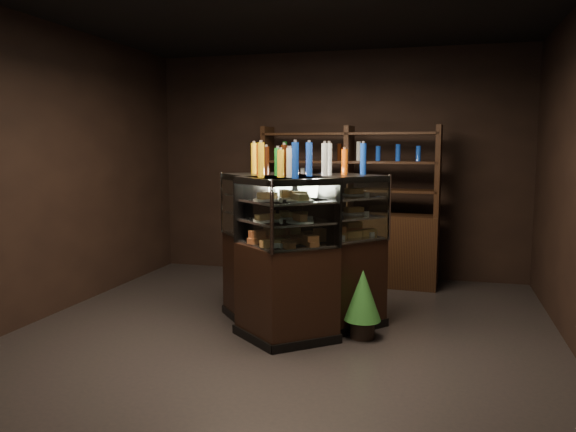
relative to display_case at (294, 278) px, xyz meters
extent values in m
plane|color=black|center=(-0.05, -0.07, -0.49)|extent=(5.00, 5.00, 0.00)
cube|color=black|center=(-0.05, 2.43, 1.01)|extent=(5.00, 0.02, 3.00)
cube|color=black|center=(-0.05, -2.57, 1.01)|extent=(5.00, 0.02, 3.00)
cube|color=black|center=(-2.55, -0.07, 1.01)|extent=(0.02, 5.00, 3.00)
cube|color=black|center=(-0.05, -0.07, 2.51)|extent=(5.00, 5.00, 0.02)
cube|color=black|center=(0.18, 0.00, -0.06)|extent=(1.36, 1.43, 0.86)
cube|color=black|center=(0.18, 0.00, -0.45)|extent=(1.40, 1.47, 0.08)
cube|color=black|center=(0.18, 0.00, 0.95)|extent=(1.36, 1.43, 0.06)
cube|color=silver|center=(0.18, 0.00, 0.38)|extent=(1.29, 1.36, 0.02)
cube|color=silver|center=(0.18, 0.00, 0.58)|extent=(1.29, 1.36, 0.02)
cube|color=silver|center=(0.18, 0.00, 0.76)|extent=(1.29, 1.36, 0.02)
cube|color=white|center=(0.43, -0.22, 0.67)|extent=(0.87, 1.01, 0.61)
cylinder|color=silver|center=(0.86, 0.29, 0.67)|extent=(0.03, 0.03, 0.63)
cylinder|color=silver|center=(0.00, -0.71, 0.67)|extent=(0.03, 0.03, 0.63)
cube|color=black|center=(-0.18, 0.00, -0.06)|extent=(1.35, 1.43, 0.86)
cube|color=black|center=(-0.18, 0.00, -0.45)|extent=(1.39, 1.48, 0.08)
cube|color=black|center=(-0.18, 0.00, 0.95)|extent=(1.35, 1.43, 0.06)
cube|color=silver|center=(-0.18, 0.00, 0.38)|extent=(1.28, 1.36, 0.02)
cube|color=silver|center=(-0.18, 0.00, 0.58)|extent=(1.28, 1.36, 0.02)
cube|color=silver|center=(-0.18, 0.00, 0.76)|extent=(1.28, 1.36, 0.02)
cube|color=white|center=(-0.44, -0.22, 0.67)|extent=(0.85, 1.02, 0.61)
cylinder|color=silver|center=(0.00, -0.71, 0.67)|extent=(0.03, 0.03, 0.63)
cylinder|color=silver|center=(-0.85, 0.30, 0.67)|extent=(0.03, 0.03, 0.63)
cube|color=#D4824C|center=(-0.16, -0.44, 0.42)|extent=(0.19, 0.20, 0.06)
cube|color=#D4824C|center=(-0.04, -0.30, 0.42)|extent=(0.19, 0.20, 0.06)
cube|color=#D4824C|center=(0.08, -0.16, 0.42)|extent=(0.19, 0.20, 0.06)
cube|color=#D4824C|center=(0.20, -0.02, 0.42)|extent=(0.19, 0.20, 0.06)
cube|color=#D4824C|center=(0.32, 0.12, 0.42)|extent=(0.19, 0.20, 0.06)
cube|color=#D4824C|center=(0.44, 0.26, 0.42)|extent=(0.19, 0.20, 0.06)
cube|color=#D4824C|center=(0.56, 0.40, 0.42)|extent=(0.19, 0.20, 0.06)
cylinder|color=white|center=(-0.15, -0.38, 0.60)|extent=(0.24, 0.24, 0.02)
cube|color=#D4824C|center=(-0.15, -0.38, 0.63)|extent=(0.17, 0.18, 0.05)
cylinder|color=white|center=(0.07, -0.13, 0.60)|extent=(0.24, 0.24, 0.02)
cube|color=#D4824C|center=(0.07, -0.13, 0.63)|extent=(0.17, 0.18, 0.05)
cylinder|color=white|center=(0.28, 0.13, 0.60)|extent=(0.24, 0.24, 0.02)
cube|color=#D4824C|center=(0.28, 0.13, 0.63)|extent=(0.17, 0.18, 0.05)
cylinder|color=white|center=(0.50, 0.38, 0.60)|extent=(0.24, 0.24, 0.02)
cube|color=#D4824C|center=(0.50, 0.38, 0.63)|extent=(0.17, 0.18, 0.05)
cylinder|color=white|center=(-0.15, -0.38, 0.78)|extent=(0.24, 0.24, 0.02)
cube|color=#D4824C|center=(-0.15, -0.38, 0.82)|extent=(0.17, 0.18, 0.05)
cylinder|color=white|center=(0.07, -0.13, 0.78)|extent=(0.24, 0.24, 0.02)
cube|color=#D4824C|center=(0.07, -0.13, 0.82)|extent=(0.17, 0.18, 0.05)
cylinder|color=white|center=(0.28, 0.13, 0.78)|extent=(0.24, 0.24, 0.02)
cube|color=#D4824C|center=(0.28, 0.13, 0.82)|extent=(0.17, 0.18, 0.05)
cylinder|color=white|center=(0.50, 0.38, 0.78)|extent=(0.24, 0.24, 0.02)
cube|color=#D4824C|center=(0.50, 0.38, 0.82)|extent=(0.17, 0.18, 0.05)
cube|color=#D4824C|center=(-0.56, 0.41, 0.42)|extent=(0.18, 0.20, 0.06)
cube|color=#D4824C|center=(-0.44, 0.26, 0.42)|extent=(0.18, 0.20, 0.06)
cube|color=#D4824C|center=(-0.32, 0.12, 0.42)|extent=(0.18, 0.20, 0.06)
cube|color=#D4824C|center=(-0.20, -0.02, 0.42)|extent=(0.18, 0.20, 0.06)
cube|color=#D4824C|center=(-0.08, -0.16, 0.42)|extent=(0.18, 0.20, 0.06)
cube|color=#D4824C|center=(0.04, -0.30, 0.42)|extent=(0.18, 0.20, 0.06)
cube|color=#D4824C|center=(0.16, -0.44, 0.42)|extent=(0.18, 0.20, 0.06)
cylinder|color=white|center=(-0.50, 0.39, 0.60)|extent=(0.24, 0.24, 0.02)
cube|color=#D4824C|center=(-0.50, 0.39, 0.63)|extent=(0.17, 0.18, 0.05)
cylinder|color=white|center=(-0.28, 0.13, 0.60)|extent=(0.24, 0.24, 0.02)
cube|color=#D4824C|center=(-0.28, 0.13, 0.63)|extent=(0.17, 0.18, 0.05)
cylinder|color=white|center=(-0.07, -0.13, 0.60)|extent=(0.24, 0.24, 0.02)
cube|color=#D4824C|center=(-0.07, -0.13, 0.63)|extent=(0.17, 0.18, 0.05)
cylinder|color=white|center=(0.15, -0.38, 0.60)|extent=(0.24, 0.24, 0.02)
cube|color=#D4824C|center=(0.15, -0.38, 0.63)|extent=(0.17, 0.18, 0.05)
cylinder|color=white|center=(-0.50, 0.39, 0.78)|extent=(0.24, 0.24, 0.02)
cube|color=#D4824C|center=(-0.50, 0.39, 0.82)|extent=(0.17, 0.18, 0.05)
cylinder|color=white|center=(-0.28, 0.13, 0.78)|extent=(0.24, 0.24, 0.02)
cube|color=#D4824C|center=(-0.28, 0.13, 0.82)|extent=(0.17, 0.18, 0.05)
cylinder|color=white|center=(-0.07, -0.13, 0.78)|extent=(0.24, 0.24, 0.02)
cube|color=#D4824C|center=(-0.07, -0.13, 0.82)|extent=(0.17, 0.18, 0.05)
cylinder|color=white|center=(0.15, -0.38, 0.78)|extent=(0.24, 0.24, 0.02)
cube|color=#D4824C|center=(0.15, -0.38, 0.82)|extent=(0.17, 0.18, 0.05)
cylinder|color=silver|center=(-0.19, -0.42, 1.12)|extent=(0.06, 0.06, 0.28)
cylinder|color=silver|center=(-0.19, -0.42, 1.27)|extent=(0.03, 0.03, 0.02)
cylinder|color=#147223|center=(-0.08, -0.30, 1.12)|extent=(0.06, 0.06, 0.28)
cylinder|color=silver|center=(-0.08, -0.30, 1.27)|extent=(0.03, 0.03, 0.02)
cylinder|color=black|center=(0.02, -0.18, 1.12)|extent=(0.06, 0.06, 0.28)
cylinder|color=silver|center=(0.02, -0.18, 1.27)|extent=(0.03, 0.03, 0.02)
cylinder|color=yellow|center=(0.12, -0.06, 1.12)|extent=(0.06, 0.06, 0.28)
cylinder|color=silver|center=(0.12, -0.06, 1.27)|extent=(0.03, 0.03, 0.02)
cylinder|color=#D8590A|center=(0.23, 0.06, 1.12)|extent=(0.06, 0.06, 0.28)
cylinder|color=silver|center=(0.23, 0.06, 1.27)|extent=(0.03, 0.03, 0.02)
cylinder|color=#B20C0A|center=(0.33, 0.18, 1.12)|extent=(0.06, 0.06, 0.28)
cylinder|color=silver|center=(0.33, 0.18, 1.27)|extent=(0.03, 0.03, 0.02)
cylinder|color=#0F38B2|center=(0.43, 0.30, 1.12)|extent=(0.06, 0.06, 0.28)
cylinder|color=silver|center=(0.43, 0.30, 1.27)|extent=(0.03, 0.03, 0.02)
cylinder|color=silver|center=(0.54, 0.42, 1.12)|extent=(0.06, 0.06, 0.28)
cylinder|color=silver|center=(0.54, 0.42, 1.27)|extent=(0.03, 0.03, 0.02)
cylinder|color=silver|center=(-0.53, 0.43, 1.12)|extent=(0.06, 0.06, 0.28)
cylinder|color=silver|center=(-0.53, 0.43, 1.27)|extent=(0.03, 0.03, 0.02)
cylinder|color=#147223|center=(-0.43, 0.31, 1.12)|extent=(0.06, 0.06, 0.28)
cylinder|color=silver|center=(-0.43, 0.31, 1.27)|extent=(0.03, 0.03, 0.02)
cylinder|color=black|center=(-0.33, 0.18, 1.12)|extent=(0.06, 0.06, 0.28)
cylinder|color=silver|center=(-0.33, 0.18, 1.27)|extent=(0.03, 0.03, 0.02)
cylinder|color=yellow|center=(-0.23, 0.06, 1.12)|extent=(0.06, 0.06, 0.28)
cylinder|color=silver|center=(-0.23, 0.06, 1.27)|extent=(0.03, 0.03, 0.02)
cylinder|color=#D8590A|center=(-0.12, -0.06, 1.12)|extent=(0.06, 0.06, 0.28)
cylinder|color=silver|center=(-0.12, -0.06, 1.27)|extent=(0.03, 0.03, 0.02)
cylinder|color=#B20C0A|center=(-0.02, -0.18, 1.12)|extent=(0.06, 0.06, 0.28)
cylinder|color=silver|center=(-0.02, -0.18, 1.27)|extent=(0.03, 0.03, 0.02)
cylinder|color=#0F38B2|center=(0.08, -0.30, 1.12)|extent=(0.06, 0.06, 0.28)
cylinder|color=silver|center=(0.08, -0.30, 1.27)|extent=(0.03, 0.03, 0.02)
cylinder|color=silver|center=(0.18, -0.42, 1.12)|extent=(0.06, 0.06, 0.28)
cylinder|color=silver|center=(0.18, -0.42, 1.27)|extent=(0.03, 0.03, 0.02)
cylinder|color=black|center=(0.67, -0.10, -0.41)|extent=(0.22, 0.22, 0.17)
cone|color=#1C632D|center=(0.67, -0.10, -0.09)|extent=(0.34, 0.34, 0.47)
cone|color=#1C632D|center=(0.67, -0.10, 0.06)|extent=(0.26, 0.26, 0.33)
cube|color=black|center=(0.19, 1.98, -0.04)|extent=(2.27, 0.54, 0.90)
cube|color=black|center=(-0.90, 2.04, 0.96)|extent=(0.08, 0.38, 1.10)
cube|color=black|center=(0.19, 1.98, 0.96)|extent=(0.08, 0.38, 1.10)
cube|color=black|center=(1.28, 1.93, 0.96)|extent=(0.08, 0.38, 1.10)
cube|color=black|center=(0.19, 1.98, 0.71)|extent=(2.22, 0.49, 0.03)
cube|color=black|center=(0.19, 1.98, 1.06)|extent=(2.22, 0.49, 0.03)
cube|color=black|center=(0.19, 1.98, 1.41)|extent=(2.22, 0.49, 0.03)
cylinder|color=silver|center=(-0.66, 2.03, 0.83)|extent=(0.06, 0.06, 0.22)
cylinder|color=#147223|center=(-0.42, 2.01, 0.83)|extent=(0.06, 0.06, 0.22)
cylinder|color=black|center=(-0.17, 2.00, 0.83)|extent=(0.06, 0.06, 0.22)
cylinder|color=yellow|center=(0.07, 1.99, 0.83)|extent=(0.06, 0.06, 0.22)
cylinder|color=#D8590A|center=(0.31, 1.98, 0.83)|extent=(0.06, 0.06, 0.22)
cylinder|color=#B20C0A|center=(0.56, 1.96, 0.83)|extent=(0.06, 0.06, 0.22)
cylinder|color=#0F38B2|center=(0.80, 1.95, 0.83)|extent=(0.06, 0.06, 0.22)
cylinder|color=silver|center=(1.05, 1.94, 0.83)|extent=(0.06, 0.06, 0.22)
camera|label=1|loc=(1.33, -5.07, 1.25)|focal=35.00mm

